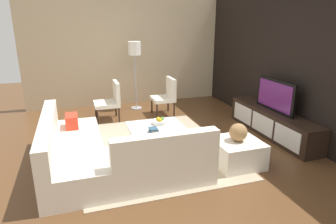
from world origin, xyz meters
name	(u,v)px	position (x,y,z in m)	size (l,w,h in m)	color
ground_plane	(154,151)	(0.00, 0.00, 0.00)	(14.00, 14.00, 0.00)	brown
feature_wall_back	(293,63)	(0.00, 2.70, 1.40)	(6.40, 0.12, 2.80)	black
side_wall_left	(128,50)	(-3.20, 0.20, 1.40)	(0.12, 5.20, 2.80)	#C6B28E
area_rug	(152,148)	(-0.10, 0.00, 0.01)	(3.06, 2.47, 0.01)	tan
media_console	(272,123)	(0.00, 2.40, 0.25)	(2.29, 0.47, 0.50)	black
television	(275,95)	(0.00, 2.40, 0.80)	(1.06, 0.06, 0.61)	black
sectional_couch	(103,155)	(0.49, -0.89, 0.28)	(2.28, 2.27, 0.81)	silver
coffee_table	(157,137)	(-0.10, 0.10, 0.20)	(0.99, 0.95, 0.38)	black
accent_chair_near	(111,99)	(-1.89, -0.46, 0.49)	(0.56, 0.54, 0.87)	black
floor_lamp	(135,53)	(-2.59, 0.25, 1.40)	(0.30, 0.30, 1.67)	#A5A5AA
ottoman	(237,153)	(0.87, 1.10, 0.20)	(0.70, 0.70, 0.40)	silver
fruit_bowl	(160,121)	(-0.28, 0.20, 0.43)	(0.28, 0.28, 0.13)	silver
accent_chair_far	(167,94)	(-1.92, 0.84, 0.49)	(0.54, 0.50, 0.87)	black
decorative_ball	(238,132)	(0.87, 1.10, 0.54)	(0.28, 0.28, 0.28)	#997247
book_stack	(154,131)	(0.12, -0.02, 0.42)	(0.20, 0.15, 0.09)	#2D516B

